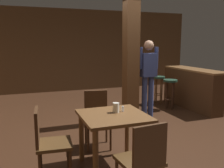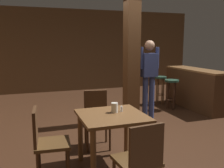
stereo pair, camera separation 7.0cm
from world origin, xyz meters
name	(u,v)px [view 2 (the right image)]	position (x,y,z in m)	size (l,w,h in m)	color
ground_plane	(141,130)	(0.00, 0.00, 0.00)	(10.80, 10.80, 0.00)	#382114
wall_back	(86,50)	(0.00, 4.50, 1.40)	(8.00, 0.10, 2.80)	brown
pillar	(132,56)	(0.05, 0.63, 1.40)	(0.28, 0.28, 2.80)	brown
dining_table	(112,125)	(-1.02, -1.21, 0.60)	(0.85, 0.85, 0.75)	brown
chair_south	(140,159)	(-1.01, -2.03, 0.51)	(0.46, 0.46, 0.89)	#4C3319
chair_west	(46,140)	(-1.87, -1.20, 0.51)	(0.46, 0.46, 0.89)	#4C3319
chair_north	(97,115)	(-1.01, -0.41, 0.51)	(0.48, 0.48, 0.89)	#4C3319
napkin_cup	(115,108)	(-0.96, -1.13, 0.81)	(0.09, 0.09, 0.13)	silver
salt_shaker	(121,109)	(-0.86, -1.12, 0.78)	(0.03, 0.03, 0.08)	silver
standing_person	(149,74)	(0.45, 0.58, 1.00)	(0.47, 0.22, 1.72)	navy
bar_counter	(193,88)	(1.97, 1.07, 0.51)	(0.56, 1.94, 1.01)	brown
bar_stool_near	(171,87)	(1.38, 1.14, 0.57)	(0.35, 0.35, 0.75)	#1E3828
bar_stool_mid	(160,84)	(1.40, 1.72, 0.56)	(0.32, 0.32, 0.76)	#1E3828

